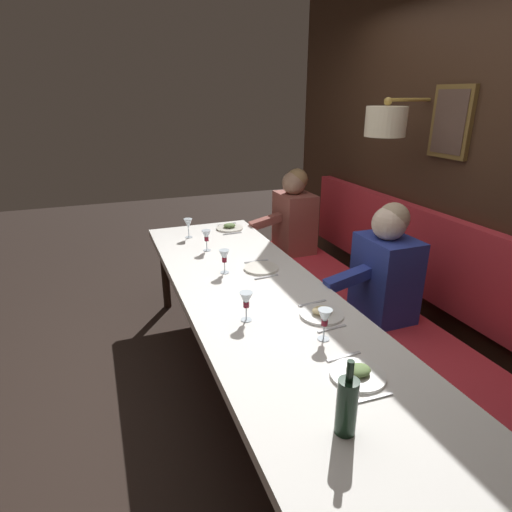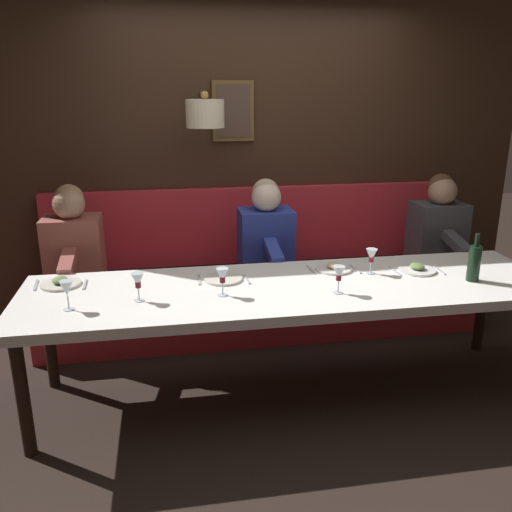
{
  "view_description": "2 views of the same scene",
  "coord_description": "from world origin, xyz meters",
  "px_view_note": "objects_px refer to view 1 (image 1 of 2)",
  "views": [
    {
      "loc": [
        -0.83,
        -2.12,
        1.87
      ],
      "look_at": [
        0.05,
        0.22,
        0.92
      ],
      "focal_mm": 29.74,
      "sensor_mm": 36.0,
      "label": 1
    },
    {
      "loc": [
        -2.93,
        0.74,
        1.87
      ],
      "look_at": [
        0.05,
        0.22,
        0.92
      ],
      "focal_mm": 37.33,
      "sensor_mm": 36.0,
      "label": 2
    }
  ],
  "objects_px": {
    "wine_glass_3": "(188,224)",
    "diner_middle": "(294,214)",
    "wine_glass_0": "(246,301)",
    "wine_bottle": "(347,405)",
    "diner_near": "(386,266)",
    "dining_table": "(261,306)",
    "wine_glass_2": "(206,236)",
    "wine_glass_1": "(224,257)",
    "wine_glass_4": "(325,319)"
  },
  "relations": [
    {
      "from": "wine_glass_3",
      "to": "diner_middle",
      "type": "bearing_deg",
      "value": 6.7
    },
    {
      "from": "wine_glass_0",
      "to": "wine_bottle",
      "type": "bearing_deg",
      "value": -86.06
    },
    {
      "from": "diner_near",
      "to": "diner_middle",
      "type": "xyz_separation_m",
      "value": [
        0.0,
        1.4,
        0.0
      ]
    },
    {
      "from": "dining_table",
      "to": "wine_glass_2",
      "type": "height_order",
      "value": "wine_glass_2"
    },
    {
      "from": "dining_table",
      "to": "wine_glass_2",
      "type": "relative_size",
      "value": 19.73
    },
    {
      "from": "wine_glass_0",
      "to": "wine_glass_2",
      "type": "bearing_deg",
      "value": 86.1
    },
    {
      "from": "wine_glass_0",
      "to": "wine_glass_2",
      "type": "height_order",
      "value": "same"
    },
    {
      "from": "wine_glass_2",
      "to": "wine_glass_3",
      "type": "relative_size",
      "value": 1.0
    },
    {
      "from": "dining_table",
      "to": "wine_glass_1",
      "type": "xyz_separation_m",
      "value": [
        -0.09,
        0.44,
        0.17
      ]
    },
    {
      "from": "wine_glass_0",
      "to": "wine_glass_1",
      "type": "xyz_separation_m",
      "value": [
        0.08,
        0.66,
        -0.0
      ]
    },
    {
      "from": "wine_glass_3",
      "to": "wine_bottle",
      "type": "xyz_separation_m",
      "value": [
        0.05,
        -2.38,
        -0.0
      ]
    },
    {
      "from": "wine_glass_1",
      "to": "wine_glass_2",
      "type": "bearing_deg",
      "value": 90.2
    },
    {
      "from": "wine_glass_3",
      "to": "wine_glass_1",
      "type": "bearing_deg",
      "value": -85.65
    },
    {
      "from": "diner_middle",
      "to": "wine_glass_0",
      "type": "distance_m",
      "value": 1.94
    },
    {
      "from": "wine_glass_1",
      "to": "wine_glass_2",
      "type": "distance_m",
      "value": 0.47
    },
    {
      "from": "dining_table",
      "to": "wine_glass_2",
      "type": "distance_m",
      "value": 0.93
    },
    {
      "from": "dining_table",
      "to": "wine_glass_2",
      "type": "xyz_separation_m",
      "value": [
        -0.1,
        0.91,
        0.17
      ]
    },
    {
      "from": "diner_near",
      "to": "diner_middle",
      "type": "relative_size",
      "value": 1.0
    },
    {
      "from": "wine_glass_1",
      "to": "dining_table",
      "type": "bearing_deg",
      "value": -77.82
    },
    {
      "from": "wine_glass_4",
      "to": "wine_bottle",
      "type": "relative_size",
      "value": 0.55
    },
    {
      "from": "wine_glass_1",
      "to": "wine_glass_3",
      "type": "relative_size",
      "value": 1.0
    },
    {
      "from": "diner_middle",
      "to": "dining_table",
      "type": "bearing_deg",
      "value": -122.23
    },
    {
      "from": "wine_glass_0",
      "to": "wine_glass_4",
      "type": "relative_size",
      "value": 1.0
    },
    {
      "from": "wine_glass_0",
      "to": "wine_glass_4",
      "type": "height_order",
      "value": "same"
    },
    {
      "from": "wine_glass_0",
      "to": "wine_glass_3",
      "type": "height_order",
      "value": "same"
    },
    {
      "from": "wine_glass_1",
      "to": "wine_glass_2",
      "type": "relative_size",
      "value": 1.0
    },
    {
      "from": "dining_table",
      "to": "wine_glass_0",
      "type": "height_order",
      "value": "wine_glass_0"
    },
    {
      "from": "wine_bottle",
      "to": "wine_glass_0",
      "type": "bearing_deg",
      "value": 93.94
    },
    {
      "from": "wine_glass_0",
      "to": "wine_bottle",
      "type": "distance_m",
      "value": 0.89
    },
    {
      "from": "dining_table",
      "to": "wine_glass_0",
      "type": "xyz_separation_m",
      "value": [
        -0.17,
        -0.22,
        0.17
      ]
    },
    {
      "from": "diner_middle",
      "to": "wine_glass_3",
      "type": "height_order",
      "value": "diner_middle"
    },
    {
      "from": "wine_glass_1",
      "to": "wine_glass_4",
      "type": "relative_size",
      "value": 1.0
    },
    {
      "from": "wine_glass_1",
      "to": "diner_middle",
      "type": "bearing_deg",
      "value": 44.49
    },
    {
      "from": "diner_near",
      "to": "wine_glass_0",
      "type": "relative_size",
      "value": 4.82
    },
    {
      "from": "wine_glass_0",
      "to": "wine_glass_3",
      "type": "distance_m",
      "value": 1.5
    },
    {
      "from": "diner_near",
      "to": "wine_glass_0",
      "type": "height_order",
      "value": "diner_near"
    },
    {
      "from": "wine_glass_0",
      "to": "wine_glass_3",
      "type": "xyz_separation_m",
      "value": [
        0.02,
        1.5,
        0.0
      ]
    },
    {
      "from": "wine_glass_4",
      "to": "dining_table",
      "type": "bearing_deg",
      "value": 102.65
    },
    {
      "from": "wine_glass_0",
      "to": "wine_bottle",
      "type": "xyz_separation_m",
      "value": [
        0.06,
        -0.88,
        0.0
      ]
    },
    {
      "from": "wine_glass_4",
      "to": "wine_bottle",
      "type": "height_order",
      "value": "wine_bottle"
    },
    {
      "from": "wine_glass_0",
      "to": "dining_table",
      "type": "bearing_deg",
      "value": 52.17
    },
    {
      "from": "wine_glass_2",
      "to": "diner_near",
      "type": "bearing_deg",
      "value": -43.0
    },
    {
      "from": "dining_table",
      "to": "diner_middle",
      "type": "xyz_separation_m",
      "value": [
        0.88,
        1.4,
        0.13
      ]
    },
    {
      "from": "wine_glass_0",
      "to": "wine_glass_1",
      "type": "height_order",
      "value": "same"
    },
    {
      "from": "wine_glass_2",
      "to": "diner_middle",
      "type": "bearing_deg",
      "value": 26.57
    },
    {
      "from": "wine_glass_3",
      "to": "wine_glass_4",
      "type": "height_order",
      "value": "same"
    },
    {
      "from": "wine_bottle",
      "to": "diner_near",
      "type": "bearing_deg",
      "value": 48.01
    },
    {
      "from": "diner_near",
      "to": "wine_glass_3",
      "type": "bearing_deg",
      "value": 129.12
    },
    {
      "from": "diner_middle",
      "to": "wine_glass_1",
      "type": "height_order",
      "value": "diner_middle"
    },
    {
      "from": "dining_table",
      "to": "wine_glass_4",
      "type": "xyz_separation_m",
      "value": [
        0.12,
        -0.54,
        0.17
      ]
    }
  ]
}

